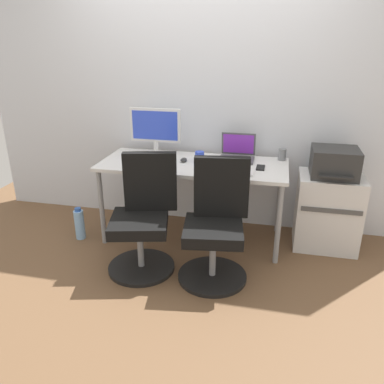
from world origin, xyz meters
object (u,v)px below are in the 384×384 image
object	(u,v)px
water_bottle_on_floor	(80,224)
desktop_monitor	(155,128)
open_laptop	(237,153)
office_chair_left	(144,219)
side_cabinet	(327,212)
office_chair_right	(216,226)
printer	(334,163)
coffee_mug	(200,157)

from	to	relation	value
water_bottle_on_floor	desktop_monitor	distance (m)	1.14
desktop_monitor	open_laptop	size ratio (longest dim) A/B	1.55
office_chair_left	side_cabinet	size ratio (longest dim) A/B	1.41
office_chair_right	open_laptop	size ratio (longest dim) A/B	3.03
printer	office_chair_right	bearing A→B (deg)	-142.92
office_chair_right	coffee_mug	xyz separation A→B (m)	(-0.26, 0.62, 0.36)
desktop_monitor	water_bottle_on_floor	bearing A→B (deg)	-143.62
office_chair_left	printer	xyz separation A→B (m)	(1.47, 0.67, 0.36)
office_chair_right	desktop_monitor	distance (m)	1.18
coffee_mug	open_laptop	bearing A→B (deg)	26.08
water_bottle_on_floor	desktop_monitor	xyz separation A→B (m)	(0.62, 0.46, 0.84)
desktop_monitor	open_laptop	bearing A→B (deg)	0.88
office_chair_left	open_laptop	xyz separation A→B (m)	(0.64, 0.78, 0.37)
side_cabinet	printer	xyz separation A→B (m)	(-0.00, -0.00, 0.45)
office_chair_left	open_laptop	bearing A→B (deg)	50.53
printer	open_laptop	distance (m)	0.84
desktop_monitor	coffee_mug	xyz separation A→B (m)	(0.45, -0.14, -0.20)
office_chair_left	printer	distance (m)	1.66
office_chair_left	side_cabinet	xyz separation A→B (m)	(1.47, 0.67, -0.09)
desktop_monitor	coffee_mug	size ratio (longest dim) A/B	5.22
desktop_monitor	open_laptop	world-z (taller)	desktop_monitor
side_cabinet	desktop_monitor	xyz separation A→B (m)	(-1.60, 0.09, 0.65)
side_cabinet	open_laptop	size ratio (longest dim) A/B	2.16
office_chair_left	side_cabinet	distance (m)	1.62
office_chair_right	printer	bearing A→B (deg)	37.08
side_cabinet	coffee_mug	xyz separation A→B (m)	(-1.15, -0.05, 0.44)
open_laptop	coffee_mug	xyz separation A→B (m)	(-0.32, -0.16, -0.01)
printer	desktop_monitor	xyz separation A→B (m)	(-1.60, 0.09, 0.19)
coffee_mug	office_chair_right	bearing A→B (deg)	-67.51
office_chair_right	open_laptop	bearing A→B (deg)	85.59
printer	water_bottle_on_floor	size ratio (longest dim) A/B	1.29
printer	coffee_mug	xyz separation A→B (m)	(-1.15, -0.05, -0.01)
side_cabinet	desktop_monitor	bearing A→B (deg)	176.67
side_cabinet	coffee_mug	world-z (taller)	coffee_mug
side_cabinet	water_bottle_on_floor	world-z (taller)	side_cabinet
desktop_monitor	open_laptop	distance (m)	0.79
office_chair_left	water_bottle_on_floor	bearing A→B (deg)	157.75
open_laptop	desktop_monitor	bearing A→B (deg)	-179.12
printer	desktop_monitor	distance (m)	1.61
office_chair_right	open_laptop	distance (m)	0.86
printer	open_laptop	world-z (taller)	open_laptop
desktop_monitor	side_cabinet	bearing A→B (deg)	-3.33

